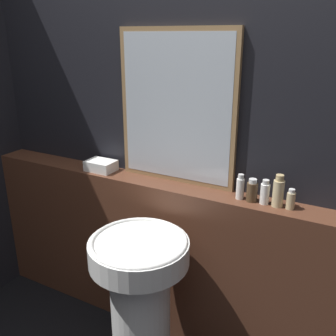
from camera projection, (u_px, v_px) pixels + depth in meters
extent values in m
cube|color=black|center=(192.00, 133.00, 2.05)|extent=(8.00, 0.06, 2.50)
cube|color=#512D1E|center=(181.00, 263.00, 2.21)|extent=(2.69, 0.18, 0.97)
cylinder|color=white|center=(141.00, 320.00, 1.95)|extent=(0.31, 0.31, 0.71)
cylinder|color=white|center=(139.00, 252.00, 1.81)|extent=(0.49, 0.49, 0.12)
torus|color=white|center=(139.00, 241.00, 1.79)|extent=(0.48, 0.48, 0.02)
cube|color=#937047|center=(177.00, 108.00, 2.00)|extent=(0.68, 0.03, 0.83)
cube|color=#B2BCC6|center=(176.00, 109.00, 1.99)|extent=(0.63, 0.02, 0.78)
cube|color=white|center=(101.00, 166.00, 2.28)|extent=(0.17, 0.13, 0.06)
cylinder|color=white|center=(240.00, 189.00, 1.88)|extent=(0.04, 0.04, 0.11)
cylinder|color=silver|center=(241.00, 177.00, 1.86)|extent=(0.03, 0.03, 0.02)
cylinder|color=#4C3823|center=(252.00, 192.00, 1.86)|extent=(0.05, 0.05, 0.10)
cylinder|color=silver|center=(253.00, 181.00, 1.84)|extent=(0.04, 0.04, 0.02)
cylinder|color=white|center=(265.00, 194.00, 1.83)|extent=(0.04, 0.04, 0.10)
cylinder|color=silver|center=(266.00, 182.00, 1.81)|extent=(0.03, 0.03, 0.02)
cylinder|color=#C6B284|center=(278.00, 194.00, 1.79)|extent=(0.05, 0.05, 0.13)
cylinder|color=tan|center=(280.00, 178.00, 1.77)|extent=(0.04, 0.04, 0.03)
cylinder|color=#C6B284|center=(291.00, 201.00, 1.77)|extent=(0.04, 0.04, 0.08)
cylinder|color=silver|center=(292.00, 191.00, 1.76)|extent=(0.03, 0.03, 0.02)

